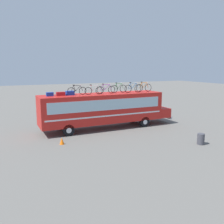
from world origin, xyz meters
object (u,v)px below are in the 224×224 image
at_px(rooftop_bicycle_3, 106,89).
at_px(rooftop_bicycle_5, 133,88).
at_px(rooftop_bicycle_1, 77,91).
at_px(luggage_bag_2, 61,94).
at_px(luggage_bag_1, 50,94).
at_px(trash_bin, 201,139).
at_px(rooftop_bicycle_2, 94,90).
at_px(bus, 105,108).
at_px(traffic_cone, 62,141).
at_px(rooftop_bicycle_6, 144,88).
at_px(luggage_bag_3, 70,93).
at_px(rooftop_bicycle_4, 119,88).

relative_size(rooftop_bicycle_3, rooftop_bicycle_5, 0.99).
bearing_deg(rooftop_bicycle_1, luggage_bag_2, 177.86).
distance_m(luggage_bag_1, trash_bin, 12.30).
distance_m(rooftop_bicycle_2, rooftop_bicycle_3, 1.29).
bearing_deg(bus, traffic_cone, -147.23).
xyz_separation_m(rooftop_bicycle_2, rooftop_bicycle_6, (5.24, 0.19, 0.04)).
relative_size(rooftop_bicycle_1, rooftop_bicycle_6, 0.98).
bearing_deg(luggage_bag_1, trash_bin, -38.86).
bearing_deg(luggage_bag_1, rooftop_bicycle_1, -3.60).
xyz_separation_m(luggage_bag_3, rooftop_bicycle_1, (0.55, -0.19, 0.19)).
relative_size(bus, trash_bin, 15.70).
xyz_separation_m(luggage_bag_2, luggage_bag_3, (0.84, 0.14, 0.02)).
bearing_deg(rooftop_bicycle_5, luggage_bag_2, 177.60).
bearing_deg(trash_bin, rooftop_bicycle_4, 111.17).
distance_m(rooftop_bicycle_2, rooftop_bicycle_5, 3.94).
height_order(luggage_bag_3, rooftop_bicycle_1, rooftop_bicycle_1).
relative_size(rooftop_bicycle_4, trash_bin, 2.07).
bearing_deg(rooftop_bicycle_2, luggage_bag_1, 173.69).
bearing_deg(rooftop_bicycle_3, trash_bin, -59.42).
relative_size(trash_bin, traffic_cone, 1.60).
height_order(luggage_bag_3, trash_bin, luggage_bag_3).
xyz_separation_m(bus, trash_bin, (4.46, -7.35, -1.48)).
bearing_deg(luggage_bag_1, luggage_bag_3, 1.56).
xyz_separation_m(bus, traffic_cone, (-4.72, -3.04, -1.63)).
height_order(trash_bin, traffic_cone, trash_bin).
xyz_separation_m(rooftop_bicycle_4, trash_bin, (2.93, -7.56, -3.20)).
bearing_deg(traffic_cone, rooftop_bicycle_2, 37.75).
bearing_deg(rooftop_bicycle_4, luggage_bag_3, -179.77).
bearing_deg(traffic_cone, rooftop_bicycle_5, 20.48).
bearing_deg(rooftop_bicycle_4, rooftop_bicycle_3, -170.63).
bearing_deg(rooftop_bicycle_4, bus, -172.16).
distance_m(luggage_bag_2, rooftop_bicycle_1, 1.41).
distance_m(rooftop_bicycle_3, traffic_cone, 6.62).
height_order(luggage_bag_2, rooftop_bicycle_1, rooftop_bicycle_1).
xyz_separation_m(rooftop_bicycle_1, trash_bin, (7.03, -7.35, -3.18)).
bearing_deg(rooftop_bicycle_6, rooftop_bicycle_2, -177.91).
bearing_deg(luggage_bag_3, rooftop_bicycle_6, -2.10).
bearing_deg(rooftop_bicycle_6, bus, 179.00).
distance_m(rooftop_bicycle_3, rooftop_bicycle_5, 2.68).
xyz_separation_m(bus, rooftop_bicycle_4, (1.54, 0.21, 1.72)).
bearing_deg(rooftop_bicycle_6, luggage_bag_3, 177.90).
distance_m(rooftop_bicycle_1, rooftop_bicycle_3, 2.70).
xyz_separation_m(luggage_bag_2, rooftop_bicycle_3, (4.09, -0.08, 0.22)).
relative_size(luggage_bag_2, rooftop_bicycle_6, 0.41).
relative_size(rooftop_bicycle_1, trash_bin, 2.10).
height_order(luggage_bag_1, rooftop_bicycle_4, rooftop_bicycle_4).
distance_m(rooftop_bicycle_2, rooftop_bicycle_4, 2.71).
xyz_separation_m(luggage_bag_3, rooftop_bicycle_6, (7.22, -0.26, 0.23)).
xyz_separation_m(luggage_bag_2, rooftop_bicycle_5, (6.77, -0.28, 0.24)).
xyz_separation_m(luggage_bag_1, rooftop_bicycle_3, (4.97, -0.17, 0.22)).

